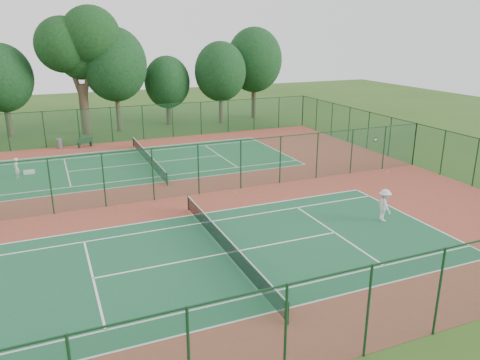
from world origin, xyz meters
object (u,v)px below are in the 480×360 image
at_px(player_near, 384,205).
at_px(big_tree, 79,44).
at_px(bench, 85,142).
at_px(trash_bin, 59,144).
at_px(kit_bag, 29,172).
at_px(player_far, 16,168).

relative_size(player_near, big_tree, 0.15).
distance_m(player_near, bench, 29.27).
distance_m(trash_bin, kit_bag, 8.30).
height_order(player_far, kit_bag, player_far).
xyz_separation_m(player_near, player_far, (-19.91, 17.49, -0.20)).
height_order(player_near, player_far, player_near).
bearing_deg(player_near, big_tree, 34.41).
relative_size(bench, kit_bag, 1.95).
bearing_deg(bench, big_tree, 63.74).
bearing_deg(bench, kit_bag, -142.03).
bearing_deg(player_far, player_near, 66.98).
bearing_deg(player_near, player_far, 60.39).
relative_size(player_near, player_far, 1.26).
height_order(kit_bag, big_tree, big_tree).
bearing_deg(trash_bin, player_far, -111.77).
relative_size(trash_bin, bench, 0.58).
bearing_deg(kit_bag, player_near, -43.13).
relative_size(kit_bag, big_tree, 0.06).
distance_m(player_near, trash_bin, 30.82).
distance_m(player_near, big_tree, 35.66).
distance_m(trash_bin, bench, 2.31).
height_order(player_near, trash_bin, player_near).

